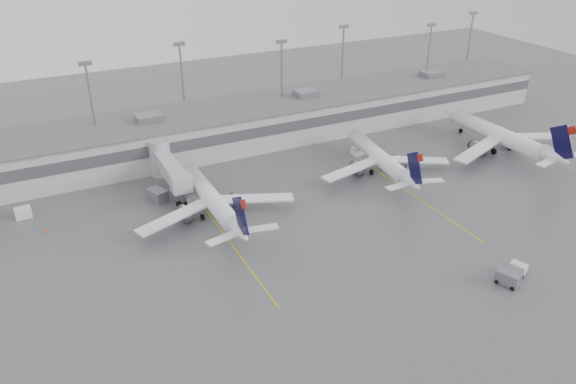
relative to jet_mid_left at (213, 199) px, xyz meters
name	(u,v)px	position (x,y,z in m)	size (l,w,h in m)	color
ground	(408,288)	(16.97, -30.47, -3.06)	(260.00, 260.00, 0.00)	#555557
terminal	(244,124)	(16.97, 27.51, 1.11)	(152.00, 17.00, 9.45)	#B0B0AB
light_masts	(233,81)	(16.97, 33.28, 8.96)	(142.40, 8.00, 20.60)	gray
jet_bridge_right	(166,164)	(-3.53, 15.25, 0.81)	(4.00, 17.20, 7.00)	#ABAEB1
stand_markings	(321,210)	(16.97, -6.47, -3.06)	(105.25, 40.00, 0.01)	#C5A90B
jet_mid_left	(213,199)	(0.00, 0.00, 0.00)	(27.20, 30.46, 9.86)	white
jet_mid_right	(381,158)	(34.55, 1.65, -0.09)	(26.19, 29.54, 9.58)	white
jet_far_right	(502,136)	(62.92, -1.04, 0.35)	(30.28, 33.93, 10.98)	white
baggage_tug	(518,270)	(32.91, -34.56, -2.42)	(2.38, 2.95, 1.65)	silver
baggage_cart	(508,278)	(29.71, -35.76, -2.02)	(2.74, 3.53, 1.99)	slate
gse_uld_a	(23,213)	(-28.44, 13.38, -2.16)	(2.55, 1.70, 1.81)	silver
gse_uld_b	(192,200)	(-1.97, 5.58, -2.31)	(2.13, 1.42, 1.51)	silver
gse_uld_c	(358,150)	(35.30, 10.79, -2.19)	(2.46, 1.64, 1.75)	silver
gse_loader	(157,195)	(-7.04, 9.11, -1.94)	(2.25, 3.60, 2.25)	slate
cone_a	(47,230)	(-25.46, 6.66, -2.69)	(0.47, 0.47, 0.74)	#F53E05
cone_b	(153,199)	(-7.85, 9.48, -2.69)	(0.47, 0.47, 0.75)	#F53E05
cone_c	(372,171)	(32.88, 1.95, -2.68)	(0.48, 0.48, 0.77)	#F53E05
cone_d	(478,142)	(61.83, 4.15, -2.68)	(0.48, 0.48, 0.77)	#F53E05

